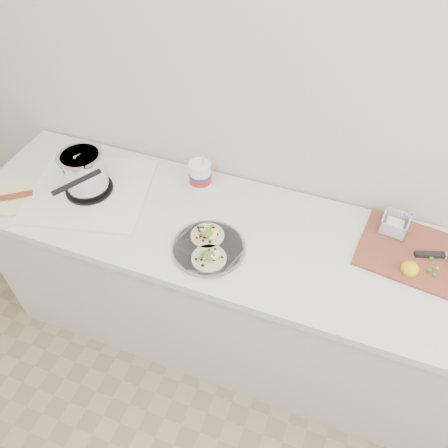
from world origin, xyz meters
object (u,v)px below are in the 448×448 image
(cutboard, at_px, (421,251))
(tub, at_px, (201,173))
(bacon_plate, at_px, (16,198))
(stove, at_px, (86,178))
(taco_plate, at_px, (208,246))

(cutboard, bearing_deg, tub, -177.38)
(cutboard, height_order, bacon_plate, cutboard)
(bacon_plate, bearing_deg, cutboard, 9.94)
(stove, height_order, tub, stove)
(stove, xyz_separation_m, taco_plate, (0.63, -0.13, -0.07))
(bacon_plate, bearing_deg, tub, 26.87)
(cutboard, bearing_deg, bacon_plate, -163.04)
(taco_plate, relative_size, tub, 1.28)
(taco_plate, distance_m, cutboard, 0.84)
(tub, bearing_deg, taco_plate, -63.22)
(taco_plate, height_order, cutboard, cutboard)
(stove, xyz_separation_m, cutboard, (1.43, 0.15, -0.06))
(stove, height_order, bacon_plate, stove)
(stove, bearing_deg, cutboard, -7.73)
(taco_plate, xyz_separation_m, tub, (-0.18, 0.35, 0.05))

